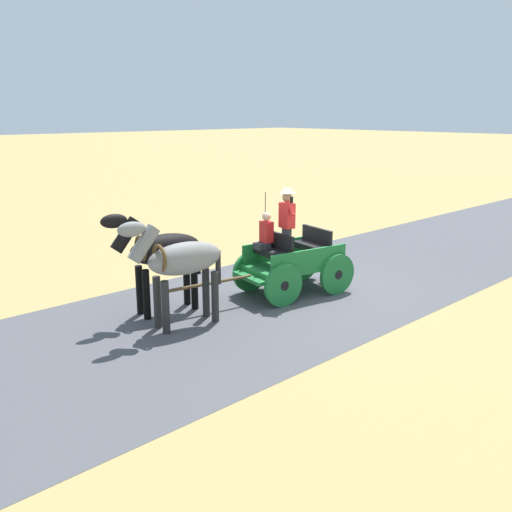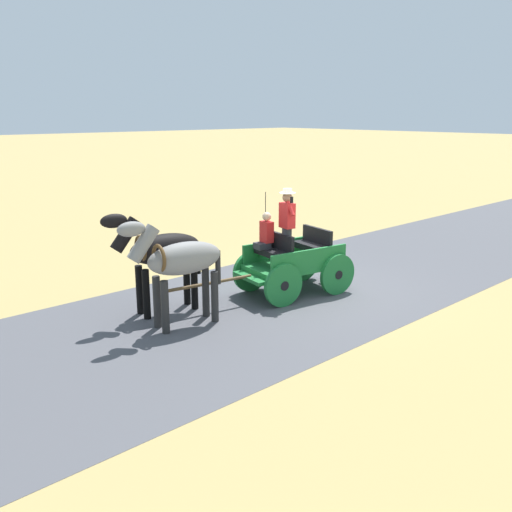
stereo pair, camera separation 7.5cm
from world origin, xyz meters
name	(u,v)px [view 2 (the right image)]	position (x,y,z in m)	size (l,w,h in m)	color
ground_plane	(308,289)	(0.00, 0.00, 0.00)	(200.00, 200.00, 0.00)	tan
road_surface	(308,289)	(0.00, 0.00, 0.00)	(5.81, 160.00, 0.01)	#4C4C51
horse_drawn_carriage	(291,260)	(0.06, 0.54, 0.82)	(1.79, 4.51, 2.50)	#1E7233
horse_near_side	(180,261)	(0.11, 3.60, 1.32)	(0.77, 2.15, 2.21)	gray
horse_off_side	(161,252)	(1.00, 3.46, 1.32)	(0.80, 2.15, 2.21)	black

